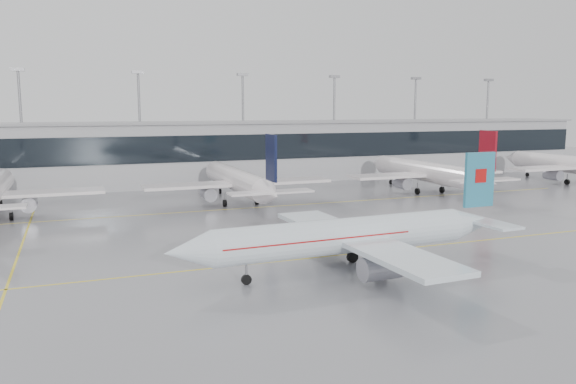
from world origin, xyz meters
name	(u,v)px	position (x,y,z in m)	size (l,w,h in m)	color
ground	(330,256)	(0.00, 0.00, 0.00)	(320.00, 320.00, 0.00)	gray
taxi_line_main	(330,256)	(0.00, 0.00, 0.01)	(120.00, 0.25, 0.01)	yellow
taxi_line_north	(246,208)	(0.00, 30.00, 0.01)	(120.00, 0.25, 0.01)	yellow
taxi_line_cross	(21,248)	(-30.00, 15.00, 0.01)	(0.25, 60.00, 0.01)	yellow
terminal	(200,153)	(0.00, 62.00, 6.00)	(180.00, 15.00, 12.00)	#A2A2A6
terminal_glass	(208,148)	(0.00, 54.45, 7.50)	(180.00, 0.20, 5.00)	black
terminal_roof	(199,123)	(0.00, 62.00, 12.20)	(182.00, 16.00, 0.40)	gray
light_masts	(193,117)	(0.00, 68.00, 13.34)	(156.40, 1.00, 22.60)	gray
air_canada_jet	(356,236)	(-0.02, -5.58, 3.35)	(34.59, 27.14, 10.66)	white
parked_jet_c	(239,181)	(0.00, 33.69, 3.71)	(29.64, 36.96, 11.72)	white
parked_jet_d	(426,172)	(35.00, 33.69, 3.71)	(29.64, 36.96, 11.72)	white
parked_jet_e	(573,165)	(70.00, 33.69, 3.71)	(29.64, 36.96, 11.72)	white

